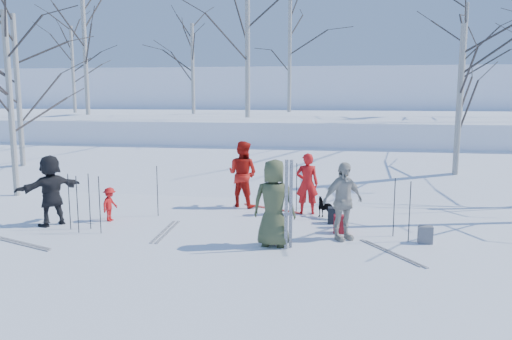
% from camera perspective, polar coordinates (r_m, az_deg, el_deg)
% --- Properties ---
extents(ground, '(120.00, 120.00, 0.00)m').
position_cam_1_polar(ground, '(11.39, -1.22, -7.62)').
color(ground, white).
rests_on(ground, ground).
extents(snow_ramp, '(70.00, 9.49, 4.12)m').
position_cam_1_polar(snow_ramp, '(18.11, 2.79, -0.98)').
color(snow_ramp, white).
rests_on(snow_ramp, ground).
extents(snow_plateau, '(70.00, 18.00, 2.20)m').
position_cam_1_polar(snow_plateau, '(27.90, 5.12, 4.18)').
color(snow_plateau, white).
rests_on(snow_plateau, ground).
extents(far_hill, '(90.00, 30.00, 6.00)m').
position_cam_1_polar(far_hill, '(48.80, 6.94, 7.27)').
color(far_hill, white).
rests_on(far_hill, ground).
extents(skier_olive_center, '(0.95, 0.66, 1.86)m').
position_cam_1_polar(skier_olive_center, '(10.49, 2.06, -3.81)').
color(skier_olive_center, '#414A2C').
rests_on(skier_olive_center, ground).
extents(skier_red_north, '(0.62, 0.42, 1.65)m').
position_cam_1_polar(skier_red_north, '(13.40, 5.86, -1.56)').
color(skier_red_north, red).
rests_on(skier_red_north, ground).
extents(skier_redor_behind, '(1.10, 0.99, 1.88)m').
position_cam_1_polar(skier_redor_behind, '(14.17, -1.54, -0.46)').
color(skier_redor_behind, '#B9150E').
rests_on(skier_redor_behind, ground).
extents(skier_red_seated, '(0.39, 0.60, 0.86)m').
position_cam_1_polar(skier_red_seated, '(13.17, -16.36, -3.78)').
color(skier_red_seated, red).
rests_on(skier_red_seated, ground).
extents(skier_cream_east, '(1.07, 0.94, 1.73)m').
position_cam_1_polar(skier_cream_east, '(11.13, 9.88, -3.53)').
color(skier_cream_east, beige).
rests_on(skier_cream_east, ground).
extents(skier_grey_west, '(1.35, 1.62, 1.74)m').
position_cam_1_polar(skier_grey_west, '(13.16, -22.40, -2.15)').
color(skier_grey_west, black).
rests_on(skier_grey_west, ground).
extents(dog, '(0.67, 0.62, 0.53)m').
position_cam_1_polar(dog, '(13.13, 8.07, -4.29)').
color(dog, black).
rests_on(dog, ground).
extents(upright_ski_left, '(0.09, 0.16, 1.90)m').
position_cam_1_polar(upright_ski_left, '(10.22, 3.48, -4.04)').
color(upright_ski_left, silver).
rests_on(upright_ski_left, ground).
extents(upright_ski_right, '(0.10, 0.23, 1.89)m').
position_cam_1_polar(upright_ski_right, '(10.27, 4.00, -3.98)').
color(upright_ski_right, silver).
rests_on(upright_ski_right, ground).
extents(ski_pair_a, '(1.94, 2.08, 0.02)m').
position_cam_1_polar(ski_pair_a, '(10.61, 15.21, -9.11)').
color(ski_pair_a, silver).
rests_on(ski_pair_a, ground).
extents(ski_pair_b, '(1.49, 2.04, 0.02)m').
position_cam_1_polar(ski_pair_b, '(12.00, -25.28, -7.57)').
color(ski_pair_b, silver).
rests_on(ski_pair_b, ground).
extents(ski_pair_c, '(1.72, 2.06, 0.02)m').
position_cam_1_polar(ski_pair_c, '(14.02, 1.85, -4.44)').
color(ski_pair_c, maroon).
rests_on(ski_pair_c, ground).
extents(ski_pair_d, '(0.41, 1.92, 0.02)m').
position_cam_1_polar(ski_pair_d, '(11.95, -10.28, -6.92)').
color(ski_pair_d, silver).
rests_on(ski_pair_d, ground).
extents(ski_pole_a, '(0.02, 0.02, 1.34)m').
position_cam_1_polar(ski_pole_a, '(12.62, -20.57, -3.43)').
color(ski_pole_a, black).
rests_on(ski_pole_a, ground).
extents(ski_pole_b, '(0.02, 0.02, 1.34)m').
position_cam_1_polar(ski_pole_b, '(12.95, 9.43, -2.68)').
color(ski_pole_b, black).
rests_on(ski_pole_b, ground).
extents(ski_pole_c, '(0.02, 0.02, 1.34)m').
position_cam_1_polar(ski_pole_c, '(13.17, 3.34, -2.38)').
color(ski_pole_c, black).
rests_on(ski_pole_c, ground).
extents(ski_pole_d, '(0.02, 0.02, 1.34)m').
position_cam_1_polar(ski_pole_d, '(13.68, 4.66, -1.98)').
color(ski_pole_d, black).
rests_on(ski_pole_d, ground).
extents(ski_pole_e, '(0.02, 0.02, 1.34)m').
position_cam_1_polar(ski_pole_e, '(11.68, 15.51, -4.13)').
color(ski_pole_e, black).
rests_on(ski_pole_e, ground).
extents(ski_pole_f, '(0.02, 0.02, 1.34)m').
position_cam_1_polar(ski_pole_f, '(12.04, -17.43, -3.84)').
color(ski_pole_f, black).
rests_on(ski_pole_f, ground).
extents(ski_pole_g, '(0.02, 0.02, 1.34)m').
position_cam_1_polar(ski_pole_g, '(11.34, 17.15, -4.58)').
color(ski_pole_g, black).
rests_on(ski_pole_g, ground).
extents(ski_pole_h, '(0.02, 0.02, 1.34)m').
position_cam_1_polar(ski_pole_h, '(13.35, -11.20, -2.38)').
color(ski_pole_h, black).
rests_on(ski_pole_h, ground).
extents(ski_pole_i, '(0.02, 0.02, 1.34)m').
position_cam_1_polar(ski_pole_i, '(12.51, -18.50, -3.42)').
color(ski_pole_i, black).
rests_on(ski_pole_i, ground).
extents(ski_pole_j, '(0.02, 0.02, 1.34)m').
position_cam_1_polar(ski_pole_j, '(12.25, -19.74, -3.74)').
color(ski_pole_j, black).
rests_on(ski_pole_j, ground).
extents(backpack_red, '(0.32, 0.22, 0.42)m').
position_cam_1_polar(backpack_red, '(11.79, 9.63, -6.12)').
color(backpack_red, maroon).
rests_on(backpack_red, ground).
extents(backpack_grey, '(0.30, 0.20, 0.38)m').
position_cam_1_polar(backpack_grey, '(11.46, 18.79, -7.01)').
color(backpack_grey, '#5C5D64').
rests_on(backpack_grey, ground).
extents(backpack_dark, '(0.34, 0.24, 0.40)m').
position_cam_1_polar(backpack_dark, '(12.62, 8.98, -5.15)').
color(backpack_dark, black).
rests_on(backpack_dark, ground).
extents(birch_plateau_a, '(5.27, 5.27, 6.67)m').
position_cam_1_polar(birch_plateau_a, '(25.24, -19.00, 13.57)').
color(birch_plateau_a, silver).
rests_on(birch_plateau_a, snow_plateau).
extents(birch_plateau_b, '(3.97, 3.97, 4.81)m').
position_cam_1_polar(birch_plateau_b, '(23.65, 22.63, 11.48)').
color(birch_plateau_b, silver).
rests_on(birch_plateau_b, snow_plateau).
extents(birch_plateau_c, '(5.30, 5.30, 6.72)m').
position_cam_1_polar(birch_plateau_c, '(21.43, -0.98, 15.05)').
color(birch_plateau_c, silver).
rests_on(birch_plateau_c, snow_plateau).
extents(birch_plateau_e, '(3.67, 3.67, 4.39)m').
position_cam_1_polar(birch_plateau_e, '(25.28, -7.25, 11.37)').
color(birch_plateau_e, silver).
rests_on(birch_plateau_e, snow_plateau).
extents(birch_plateau_f, '(3.72, 3.72, 4.46)m').
position_cam_1_polar(birch_plateau_f, '(28.22, -20.20, 10.71)').
color(birch_plateau_f, silver).
rests_on(birch_plateau_f, snow_plateau).
extents(birch_plateau_h, '(4.88, 4.88, 6.12)m').
position_cam_1_polar(birch_plateau_h, '(27.38, 3.87, 13.03)').
color(birch_plateau_h, silver).
rests_on(birch_plateau_h, snow_plateau).
extents(birch_edge_a, '(4.59, 4.59, 5.69)m').
position_cam_1_polar(birch_edge_a, '(17.30, -26.26, 6.66)').
color(birch_edge_a, silver).
rests_on(birch_edge_a, ground).
extents(birch_edge_d, '(4.81, 4.81, 6.02)m').
position_cam_1_polar(birch_edge_d, '(20.28, -25.51, 7.35)').
color(birch_edge_d, silver).
rests_on(birch_edge_d, ground).
extents(birch_edge_e, '(4.36, 4.36, 5.37)m').
position_cam_1_polar(birch_edge_e, '(17.31, 22.17, 6.37)').
color(birch_edge_e, silver).
rests_on(birch_edge_e, ground).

